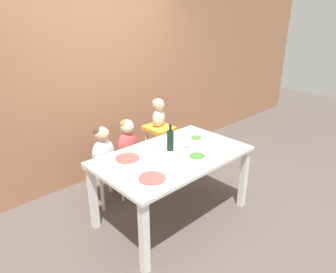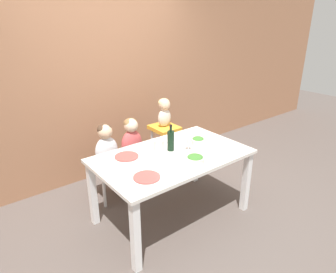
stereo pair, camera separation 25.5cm
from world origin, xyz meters
name	(u,v)px [view 1 (the left image)]	position (x,y,z in m)	size (l,w,h in m)	color
ground_plane	(172,215)	(0.00, 0.00, 0.00)	(14.00, 14.00, 0.00)	#564C47
wall_back	(97,79)	(0.00, 1.41, 1.35)	(10.00, 0.06, 2.70)	#9E6B4C
dining_table	(173,163)	(0.00, 0.00, 0.66)	(1.59, 0.96, 0.76)	silver
chair_far_left	(105,172)	(-0.38, 0.76, 0.39)	(0.37, 0.43, 0.47)	silver
chair_far_center	(129,163)	(-0.03, 0.76, 0.39)	(0.37, 0.43, 0.47)	silver
chair_right_highchair	(159,138)	(0.48, 0.76, 0.58)	(0.32, 0.36, 0.75)	silver
person_child_left	(103,146)	(-0.38, 0.76, 0.73)	(0.28, 0.18, 0.49)	silver
person_child_center	(127,138)	(-0.03, 0.76, 0.73)	(0.28, 0.18, 0.49)	#C64C4C
person_baby_right	(159,110)	(0.48, 0.76, 0.97)	(0.19, 0.16, 0.38)	beige
wine_bottle	(170,140)	(0.05, 0.09, 0.88)	(0.07, 0.07, 0.29)	black
paper_towel_roll	(161,152)	(-0.23, -0.08, 0.89)	(0.10, 0.10, 0.26)	white
wine_glass_near	(188,138)	(0.20, -0.03, 0.90)	(0.07, 0.07, 0.19)	white
salad_bowl_large	(197,158)	(0.05, -0.29, 0.81)	(0.18, 0.18, 0.09)	silver
salad_bowl_small	(196,140)	(0.39, 0.03, 0.81)	(0.15, 0.15, 0.09)	silver
dinner_plate_front_left	(152,178)	(-0.48, -0.23, 0.77)	(0.24, 0.24, 0.01)	#D14C47
dinner_plate_back_left	(127,158)	(-0.40, 0.24, 0.77)	(0.24, 0.24, 0.01)	#D14C47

